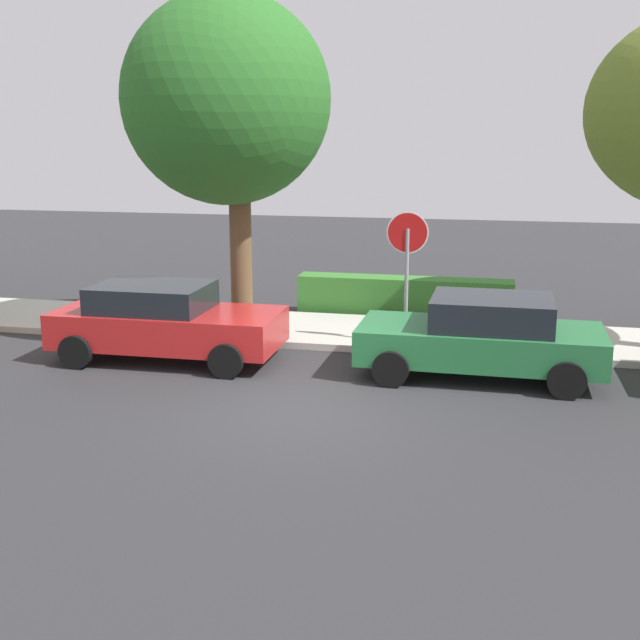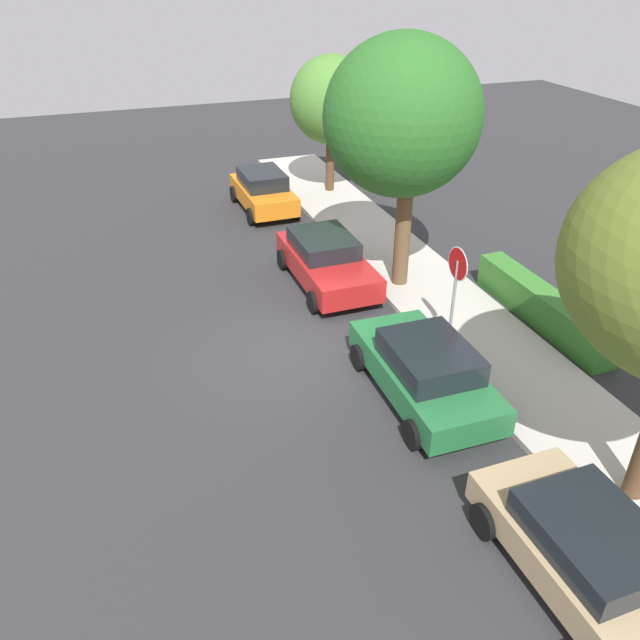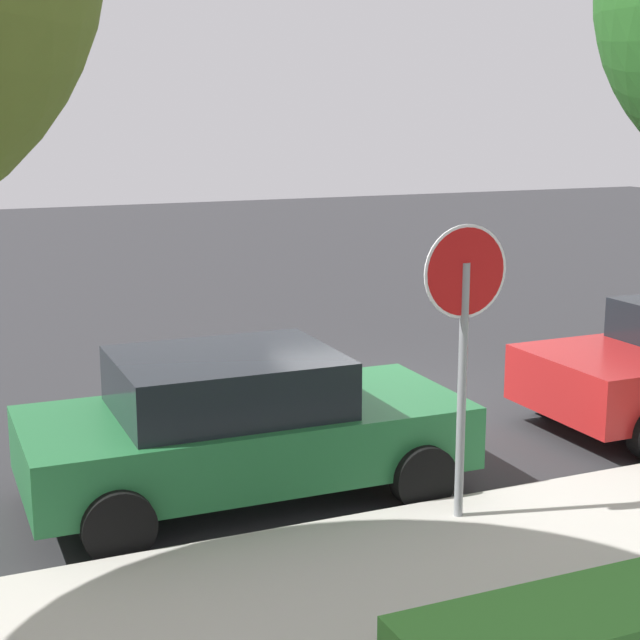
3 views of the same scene
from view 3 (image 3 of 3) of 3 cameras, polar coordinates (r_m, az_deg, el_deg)
ground_plane at (r=13.05m, az=3.81°, el=-4.75°), size 60.00×60.00×0.00m
stop_sign at (r=8.66m, az=8.38°, el=-0.12°), size 0.83×0.08×2.81m
parked_car_green at (r=9.66m, az=-4.61°, el=-6.08°), size 4.33×2.15×1.48m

